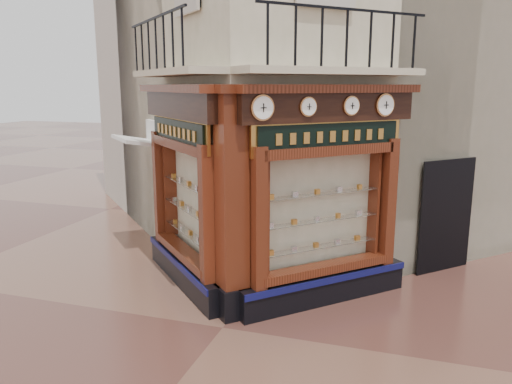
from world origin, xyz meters
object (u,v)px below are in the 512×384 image
at_px(clock_d, 385,105).
at_px(clock_b, 308,107).
at_px(signboard_left, 178,132).
at_px(signboard_right, 330,136).
at_px(awning, 143,251).
at_px(clock_c, 351,106).
at_px(clock_a, 263,108).
at_px(corner_pilaster, 232,208).

bearing_deg(clock_d, clock_b, -180.00).
bearing_deg(signboard_left, signboard_right, -135.00).
bearing_deg(clock_b, signboard_right, 11.46).
distance_m(clock_b, clock_d, 1.64).
distance_m(clock_b, awning, 6.08).
xyz_separation_m(clock_b, clock_c, (0.63, 0.63, 0.00)).
height_order(clock_a, clock_d, same).
xyz_separation_m(corner_pilaster, clock_d, (2.31, 1.71, 1.67)).
relative_size(clock_a, signboard_left, 0.19).
bearing_deg(awning, signboard_right, -153.26).
distance_m(corner_pilaster, awning, 4.61).
bearing_deg(clock_b, clock_c, -0.00).
height_order(clock_d, awning, clock_d).
bearing_deg(awning, clock_c, -150.50).
bearing_deg(clock_b, clock_d, 0.00).
distance_m(corner_pilaster, clock_d, 3.33).
xyz_separation_m(corner_pilaster, clock_c, (1.78, 1.18, 1.67)).
height_order(corner_pilaster, clock_b, corner_pilaster).
bearing_deg(clock_d, signboard_left, 145.44).
bearing_deg(awning, clock_d, -143.84).
height_order(clock_a, awning, clock_a).
bearing_deg(clock_d, awning, 126.16).
bearing_deg(corner_pilaster, awning, 96.87).
height_order(corner_pilaster, signboard_right, corner_pilaster).
bearing_deg(clock_c, clock_a, 180.00).
relative_size(awning, signboard_left, 0.70).
bearing_deg(clock_a, clock_d, 0.00).
relative_size(corner_pilaster, clock_a, 9.68).
bearing_deg(clock_d, clock_a, -180.00).
distance_m(clock_a, signboard_right, 1.50).
distance_m(corner_pilaster, signboard_right, 2.12).
relative_size(corner_pilaster, clock_d, 9.71).
height_order(corner_pilaster, clock_d, corner_pilaster).
distance_m(clock_b, signboard_left, 2.71).
height_order(awning, signboard_right, signboard_right).
relative_size(signboard_left, signboard_right, 0.98).
bearing_deg(clock_c, awning, 119.50).
xyz_separation_m(clock_d, signboard_left, (-3.77, -0.70, -0.52)).
distance_m(clock_b, signboard_right, 0.76).
xyz_separation_m(signboard_left, signboard_right, (2.92, 0.00, 0.00)).
bearing_deg(clock_c, signboard_right, 161.96).
relative_size(corner_pilaster, clock_b, 12.27).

